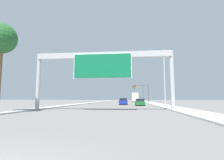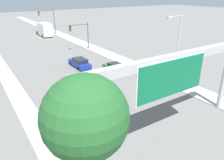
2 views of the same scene
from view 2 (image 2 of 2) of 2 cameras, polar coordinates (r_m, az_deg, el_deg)
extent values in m
cube|color=#B1B1B1|center=(58.26, -10.85, 10.56)|extent=(3.00, 120.00, 0.15)
cylinder|color=#B2B2B7|center=(14.03, -10.10, -12.72)|extent=(0.48, 0.48, 7.08)
cube|color=#B2B2B7|center=(17.11, 15.11, 5.28)|extent=(16.40, 0.60, 0.70)
cube|color=white|center=(17.37, 15.38, 0.65)|extent=(7.07, 0.08, 3.08)
cube|color=#0F6B42|center=(17.34, 15.51, 0.60)|extent=(6.87, 0.16, 2.88)
cube|color=#1E662D|center=(33.24, 0.79, 2.96)|extent=(1.85, 4.38, 0.68)
cube|color=#1E232D|center=(32.88, 1.01, 3.85)|extent=(1.63, 2.28, 0.53)
cylinder|color=black|center=(33.96, -1.64, 3.03)|extent=(0.22, 0.64, 0.64)
cylinder|color=black|center=(34.81, 0.65, 3.52)|extent=(0.22, 0.64, 0.64)
cylinder|color=black|center=(31.82, 0.95, 1.68)|extent=(0.22, 0.64, 0.64)
cylinder|color=black|center=(32.72, 3.31, 2.24)|extent=(0.22, 0.64, 0.64)
cube|color=navy|center=(35.78, -8.45, 4.20)|extent=(1.90, 4.79, 0.76)
cube|color=#1E232D|center=(35.37, -8.35, 5.12)|extent=(1.67, 2.49, 0.57)
cylinder|color=black|center=(36.83, -10.61, 4.20)|extent=(0.22, 0.64, 0.64)
cylinder|color=black|center=(37.47, -8.26, 4.66)|extent=(0.22, 0.64, 0.64)
cylinder|color=black|center=(34.24, -8.62, 2.94)|extent=(0.22, 0.64, 0.64)
cylinder|color=black|center=(34.93, -6.14, 3.46)|extent=(0.22, 0.64, 0.64)
cube|color=white|center=(66.65, -18.11, 12.45)|extent=(2.24, 2.19, 2.11)
cube|color=silver|center=(62.85, -17.13, 12.55)|extent=(2.44, 5.64, 3.25)
cylinder|color=black|center=(66.40, -18.90, 11.56)|extent=(0.28, 1.00, 1.00)
cylinder|color=black|center=(66.98, -17.10, 11.86)|extent=(0.28, 1.00, 1.00)
cylinder|color=black|center=(61.45, -17.55, 10.94)|extent=(0.28, 1.00, 1.00)
cylinder|color=black|center=(62.07, -15.63, 11.25)|extent=(0.28, 1.00, 1.00)
cylinder|color=#4C4C4F|center=(46.64, -6.28, 11.34)|extent=(0.20, 0.20, 5.53)
cylinder|color=#4C4C4F|center=(45.33, -8.82, 14.06)|extent=(4.16, 0.14, 0.14)
cube|color=black|center=(44.72, -10.85, 13.07)|extent=(0.35, 0.28, 1.05)
cylinder|color=red|center=(44.52, -10.80, 13.49)|extent=(0.22, 0.04, 0.22)
cylinder|color=yellow|center=(44.57, -10.76, 13.05)|extent=(0.22, 0.04, 0.22)
cylinder|color=green|center=(44.63, -10.73, 12.61)|extent=(0.22, 0.04, 0.22)
cylinder|color=#4C4C4F|center=(64.76, -14.80, 14.39)|extent=(0.20, 0.20, 6.85)
cylinder|color=#4C4C4F|center=(63.77, -17.00, 16.90)|extent=(4.35, 0.14, 0.14)
cube|color=black|center=(63.31, -18.57, 16.16)|extent=(0.35, 0.28, 1.05)
cylinder|color=red|center=(63.12, -18.57, 16.47)|extent=(0.22, 0.04, 0.22)
cylinder|color=yellow|center=(63.15, -18.53, 16.15)|extent=(0.22, 0.04, 0.22)
cylinder|color=green|center=(63.18, -18.49, 15.84)|extent=(0.22, 0.04, 0.22)
sphere|color=#235B28|center=(7.59, -7.05, -9.64)|extent=(3.09, 3.09, 3.09)
cylinder|color=#B2B2B7|center=(28.11, 16.68, 6.89)|extent=(0.18, 0.18, 8.99)
cylinder|color=#B2B2B7|center=(26.59, 16.26, 15.68)|extent=(2.01, 0.12, 0.12)
cube|color=#B2B2A8|center=(25.85, 14.71, 15.44)|extent=(0.60, 0.28, 0.20)
camera|label=1|loc=(21.18, 77.70, -25.73)|focal=28.00mm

